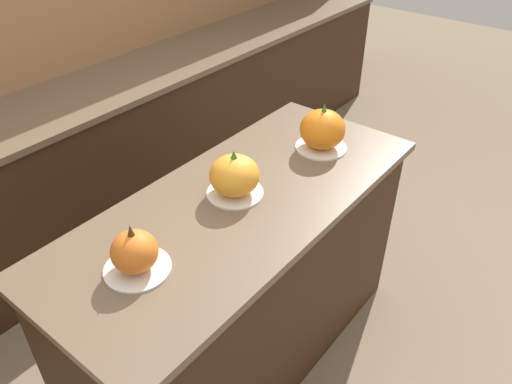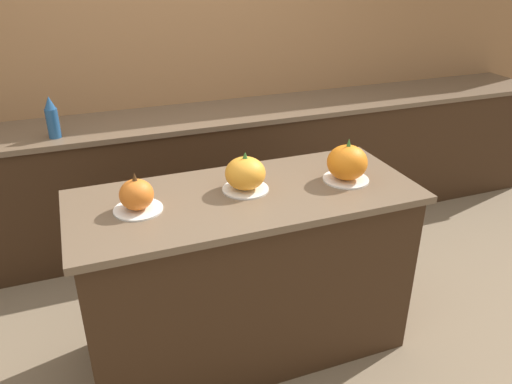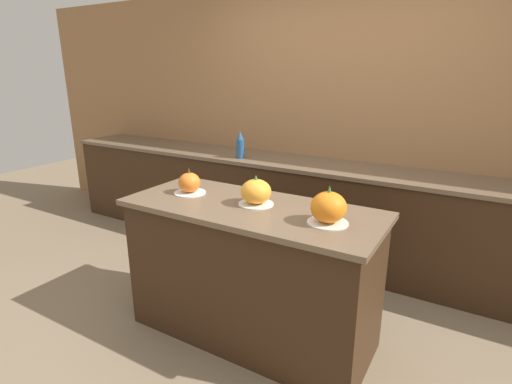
{
  "view_description": "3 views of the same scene",
  "coord_description": "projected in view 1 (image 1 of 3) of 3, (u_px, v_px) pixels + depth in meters",
  "views": [
    {
      "loc": [
        -1.17,
        -1.0,
        2.05
      ],
      "look_at": [
        0.03,
        -0.05,
        0.96
      ],
      "focal_mm": 35.0,
      "sensor_mm": 36.0,
      "label": 1
    },
    {
      "loc": [
        -0.7,
        -1.98,
        1.96
      ],
      "look_at": [
        0.03,
        -0.04,
        0.95
      ],
      "focal_mm": 35.0,
      "sensor_mm": 36.0,
      "label": 2
    },
    {
      "loc": [
        1.22,
        -2.0,
        1.74
      ],
      "look_at": [
        0.04,
        -0.01,
        1.03
      ],
      "focal_mm": 28.0,
      "sensor_mm": 36.0,
      "label": 3
    }
  ],
  "objects": [
    {
      "name": "pumpkin_cake_left",
      "position": [
        135.0,
        253.0,
        1.55
      ],
      "size": [
        0.22,
        0.22,
        0.18
      ],
      "color": "white",
      "rests_on": "kitchen_island"
    },
    {
      "name": "back_counter",
      "position": [
        66.0,
        180.0,
        2.84
      ],
      "size": [
        6.0,
        0.6,
        0.92
      ],
      "color": "#382314",
      "rests_on": "ground_plane"
    },
    {
      "name": "pumpkin_cake_center",
      "position": [
        235.0,
        176.0,
        1.89
      ],
      "size": [
        0.22,
        0.22,
        0.19
      ],
      "color": "white",
      "rests_on": "kitchen_island"
    },
    {
      "name": "ground_plane",
      "position": [
        244.0,
        351.0,
        2.44
      ],
      "size": [
        12.0,
        12.0,
        0.0
      ],
      "primitive_type": "plane",
      "color": "#847056"
    },
    {
      "name": "pumpkin_cake_right",
      "position": [
        322.0,
        130.0,
        2.17
      ],
      "size": [
        0.23,
        0.23,
        0.22
      ],
      "color": "white",
      "rests_on": "kitchen_island"
    },
    {
      "name": "kitchen_island",
      "position": [
        243.0,
        284.0,
        2.17
      ],
      "size": [
        1.64,
        0.69,
        0.93
      ],
      "color": "#382314",
      "rests_on": "ground_plane"
    }
  ]
}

